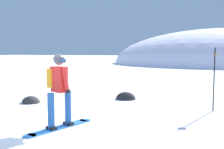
{
  "coord_description": "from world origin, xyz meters",
  "views": [
    {
      "loc": [
        3.28,
        -3.92,
        1.74
      ],
      "look_at": [
        -0.01,
        3.7,
        1.0
      ],
      "focal_mm": 39.33,
      "sensor_mm": 36.0,
      "label": 1
    }
  ],
  "objects_px": {
    "rock_dark": "(31,103)",
    "rock_mid": "(126,99)",
    "piste_marker_near": "(214,74)",
    "snowboarder_main": "(59,89)"
  },
  "relations": [
    {
      "from": "rock_dark",
      "to": "rock_mid",
      "type": "distance_m",
      "value": 3.42
    },
    {
      "from": "piste_marker_near",
      "to": "snowboarder_main",
      "type": "bearing_deg",
      "value": -135.83
    },
    {
      "from": "piste_marker_near",
      "to": "rock_dark",
      "type": "height_order",
      "value": "piste_marker_near"
    },
    {
      "from": "rock_dark",
      "to": "snowboarder_main",
      "type": "bearing_deg",
      "value": -37.25
    },
    {
      "from": "piste_marker_near",
      "to": "rock_dark",
      "type": "distance_m",
      "value": 6.08
    },
    {
      "from": "snowboarder_main",
      "to": "piste_marker_near",
      "type": "height_order",
      "value": "piste_marker_near"
    },
    {
      "from": "rock_dark",
      "to": "piste_marker_near",
      "type": "bearing_deg",
      "value": 11.33
    },
    {
      "from": "snowboarder_main",
      "to": "rock_mid",
      "type": "height_order",
      "value": "snowboarder_main"
    },
    {
      "from": "snowboarder_main",
      "to": "rock_mid",
      "type": "distance_m",
      "value": 4.05
    },
    {
      "from": "piste_marker_near",
      "to": "rock_dark",
      "type": "bearing_deg",
      "value": -168.67
    }
  ]
}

